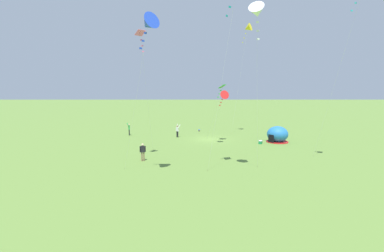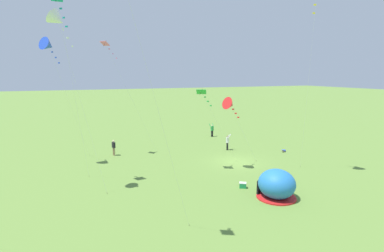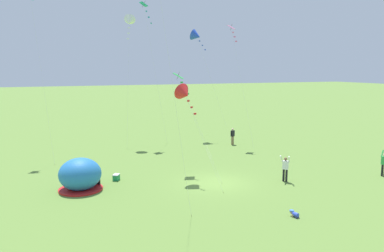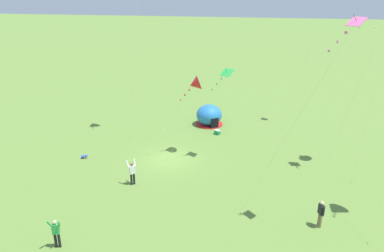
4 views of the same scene
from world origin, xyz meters
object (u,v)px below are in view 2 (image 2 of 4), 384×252
at_px(popup_tent, 277,185).
at_px(kite_pink, 108,48).
at_px(person_watching_sky, 114,147).
at_px(toddler_crawling, 284,151).
at_px(kite_teal, 60,7).
at_px(kite_white, 57,20).
at_px(kite_red, 230,104).
at_px(person_flying_kite, 212,130).
at_px(person_arms_raised, 228,142).
at_px(kite_green, 203,95).
at_px(kite_blue, 48,45).
at_px(cooler_box, 243,185).

xyz_separation_m(popup_tent, kite_pink, (15.85, 9.28, 10.34)).
bearing_deg(person_watching_sky, toddler_crawling, -108.26).
distance_m(kite_teal, kite_white, 1.98).
xyz_separation_m(kite_pink, kite_white, (-9.30, 4.41, 1.07)).
height_order(toddler_crawling, kite_teal, kite_teal).
distance_m(toddler_crawling, kite_red, 10.92).
relative_size(toddler_crawling, person_flying_kite, 0.29).
bearing_deg(kite_pink, popup_tent, -149.65).
relative_size(person_watching_sky, person_arms_raised, 0.91).
bearing_deg(popup_tent, kite_green, 16.41).
height_order(kite_blue, kite_white, kite_white).
bearing_deg(kite_white, kite_teal, -6.08).
distance_m(kite_blue, kite_pink, 5.68).
height_order(popup_tent, cooler_box, popup_tent).
bearing_deg(cooler_box, popup_tent, -154.47).
relative_size(person_arms_raised, kite_teal, 0.13).
distance_m(cooler_box, person_watching_sky, 15.65).
distance_m(popup_tent, kite_blue, 22.96).
distance_m(person_flying_kite, kite_pink, 18.40).
distance_m(person_arms_raised, kite_red, 8.66).
distance_m(toddler_crawling, kite_green, 13.27).
distance_m(person_watching_sky, kite_green, 12.30).
xyz_separation_m(kite_blue, kite_pink, (1.58, -5.45, 0.01)).
bearing_deg(kite_white, popup_tent, -115.55).
xyz_separation_m(person_flying_kite, kite_white, (-14.23, 18.81, 11.42)).
distance_m(popup_tent, kite_red, 8.78).
bearing_deg(kite_white, cooler_box, -107.85).
xyz_separation_m(person_flying_kite, kite_pink, (-4.92, 14.40, 10.34)).
height_order(cooler_box, person_flying_kite, person_flying_kite).
distance_m(toddler_crawling, kite_pink, 22.10).
xyz_separation_m(person_flying_kite, kite_blue, (-6.51, 19.86, 10.33)).
height_order(toddler_crawling, kite_green, kite_green).
distance_m(cooler_box, person_arms_raised, 11.82).
height_order(kite_green, kite_white, kite_white).
height_order(kite_blue, kite_green, kite_blue).
height_order(kite_green, kite_teal, kite_teal).
bearing_deg(kite_red, kite_blue, 64.51).
height_order(kite_blue, kite_pink, kite_pink).
bearing_deg(kite_white, toddler_crawling, -81.21).
bearing_deg(kite_blue, person_watching_sky, -72.86).
bearing_deg(kite_teal, person_flying_kite, -55.94).
bearing_deg(kite_blue, kite_pink, -73.83).
bearing_deg(kite_red, kite_teal, 85.81).
height_order(person_watching_sky, kite_red, kite_red).
relative_size(popup_tent, kite_pink, 0.23).
distance_m(toddler_crawling, person_flying_kite, 11.41).
xyz_separation_m(popup_tent, kite_white, (6.54, 13.68, 11.42)).
bearing_deg(kite_green, kite_red, -102.91).
xyz_separation_m(toddler_crawling, person_watching_sky, (5.95, 18.04, 0.79)).
bearing_deg(kite_red, person_arms_raised, -28.27).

